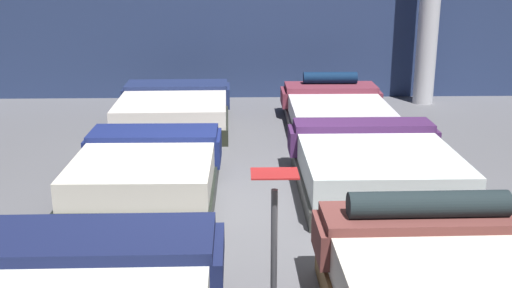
{
  "coord_description": "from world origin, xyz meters",
  "views": [
    {
      "loc": [
        -0.2,
        -5.7,
        2.37
      ],
      "look_at": [
        -0.02,
        0.97,
        0.38
      ],
      "focal_mm": 43.5,
      "sensor_mm": 36.0,
      "label": 1
    }
  ],
  "objects_px": {
    "bed_2": "(147,172)",
    "bed_3": "(375,168)",
    "bed_4": "(174,110)",
    "bed_5": "(336,111)",
    "price_sign": "(274,282)"
  },
  "relations": [
    {
      "from": "bed_2",
      "to": "bed_3",
      "type": "height_order",
      "value": "bed_3"
    },
    {
      "from": "bed_4",
      "to": "bed_3",
      "type": "bearing_deg",
      "value": -49.98
    },
    {
      "from": "bed_5",
      "to": "price_sign",
      "type": "relative_size",
      "value": 1.79
    },
    {
      "from": "bed_4",
      "to": "bed_5",
      "type": "height_order",
      "value": "bed_5"
    },
    {
      "from": "bed_3",
      "to": "bed_4",
      "type": "height_order",
      "value": "bed_3"
    },
    {
      "from": "bed_3",
      "to": "bed_5",
      "type": "relative_size",
      "value": 0.96
    },
    {
      "from": "price_sign",
      "to": "bed_3",
      "type": "bearing_deg",
      "value": 66.02
    },
    {
      "from": "bed_2",
      "to": "bed_5",
      "type": "xyz_separation_m",
      "value": [
        2.4,
        2.73,
        -0.02
      ]
    },
    {
      "from": "bed_5",
      "to": "price_sign",
      "type": "height_order",
      "value": "price_sign"
    },
    {
      "from": "bed_2",
      "to": "price_sign",
      "type": "xyz_separation_m",
      "value": [
        1.18,
        -2.74,
        0.22
      ]
    },
    {
      "from": "bed_3",
      "to": "bed_5",
      "type": "bearing_deg",
      "value": 89.99
    },
    {
      "from": "bed_3",
      "to": "price_sign",
      "type": "height_order",
      "value": "price_sign"
    },
    {
      "from": "bed_4",
      "to": "price_sign",
      "type": "relative_size",
      "value": 1.82
    },
    {
      "from": "bed_4",
      "to": "bed_5",
      "type": "xyz_separation_m",
      "value": [
        2.39,
        -0.03,
        -0.01
      ]
    },
    {
      "from": "bed_2",
      "to": "bed_3",
      "type": "bearing_deg",
      "value": 0.69
    }
  ]
}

